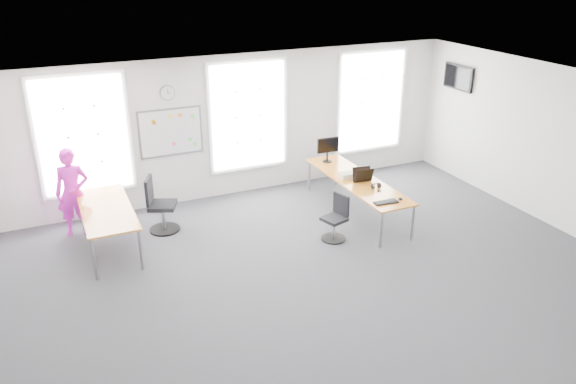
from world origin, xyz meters
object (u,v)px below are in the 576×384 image
desk_left (107,212)px  chair_right (336,220)px  desk_right (357,182)px  keyboard (386,202)px  headphones (376,186)px  chair_left (159,208)px  person (73,193)px  monitor (328,147)px

desk_left → chair_right: (3.82, -1.34, -0.33)m
desk_right → keyboard: size_ratio=6.74×
headphones → chair_left: bearing=164.9°
chair_right → keyboard: bearing=46.9°
chair_left → chair_right: bearing=-97.3°
chair_right → person: bearing=-134.0°
desk_right → headphones: bearing=-80.2°
person → monitor: (5.13, -0.22, 0.22)m
monitor → headphones: bearing=-81.6°
desk_right → chair_right: (-0.90, -0.80, -0.31)m
chair_left → monitor: 3.75m
chair_right → monitor: monitor is taller
chair_left → keyboard: bearing=-96.4°
person → headphones: person is taller
headphones → desk_left: bearing=172.1°
chair_right → monitor: bearing=139.2°
desk_left → monitor: size_ratio=3.90×
chair_right → chair_left: (-2.85, 1.65, 0.10)m
chair_right → desk_right: bearing=114.5°
desk_left → monitor: monitor is taller
desk_left → headphones: headphones is taller
desk_right → person: 5.36m
headphones → keyboard: bearing=-101.8°
desk_left → person: 0.95m
desk_left → keyboard: (4.62, -1.72, 0.03)m
desk_right → chair_right: 1.24m
headphones → monitor: 1.70m
desk_right → desk_left: (-4.72, 0.54, 0.03)m
desk_right → chair_left: bearing=167.3°
desk_right → chair_left: (-3.75, 0.85, -0.21)m
monitor → desk_right: bearing=-83.8°
monitor → chair_right: bearing=-110.1°
desk_right → desk_left: desk_left is taller
keyboard → monitor: bearing=96.4°
chair_left → headphones: size_ratio=5.87×
person → monitor: size_ratio=3.07×
desk_left → keyboard: bearing=-20.5°
desk_right → keyboard: 1.19m
chair_left → person: person is taller
keyboard → desk_right: bearing=92.7°
person → keyboard: size_ratio=3.75×
desk_left → chair_right: chair_right is taller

